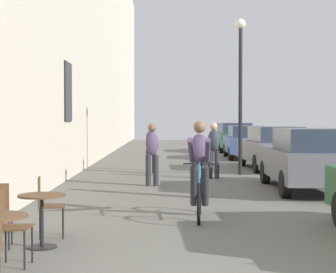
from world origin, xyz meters
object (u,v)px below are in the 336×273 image
object	(u,v)px
cafe_chair_near_toward_street	(8,222)
parked_car_third	(272,147)
pedestrian_furthest	(151,145)
parked_car_fourth	(246,142)
pedestrian_far	(214,147)
cyclist_on_bicycle	(199,172)
pedestrian_near	(199,156)
parked_car_second	(308,158)
pedestrian_mid	(152,151)
street_lamp	(240,76)
cafe_table_mid	(42,209)
cafe_chair_mid_toward_wall	(46,202)
parked_car_fifth	(233,137)

from	to	relation	value
cafe_chair_near_toward_street	parked_car_third	bearing A→B (deg)	66.27
pedestrian_furthest	parked_car_fourth	world-z (taller)	pedestrian_furthest
pedestrian_far	parked_car_third	bearing A→B (deg)	52.14
cyclist_on_bicycle	pedestrian_near	xyz separation A→B (m)	(0.15, 2.50, 0.12)
parked_car_second	parked_car_fourth	world-z (taller)	parked_car_second
pedestrian_mid	pedestrian_far	distance (m)	2.51
cyclist_on_bicycle	parked_car_third	bearing A→B (deg)	71.67
pedestrian_mid	parked_car_third	bearing A→B (deg)	49.38
pedestrian_far	street_lamp	size ratio (longest dim) A/B	0.34
cafe_chair_near_toward_street	cafe_table_mid	bearing A→B (deg)	78.73
cafe_chair_near_toward_street	cafe_table_mid	size ratio (longest dim) A/B	1.24
cafe_chair_near_toward_street	pedestrian_mid	world-z (taller)	pedestrian_mid
pedestrian_far	pedestrian_furthest	bearing A→B (deg)	137.69
cafe_table_mid	cafe_chair_mid_toward_wall	distance (m)	0.66
parked_car_second	pedestrian_mid	bearing A→B (deg)	164.98
cafe_chair_mid_toward_wall	parked_car_fourth	size ratio (longest dim) A/B	0.21
pedestrian_near	parked_car_third	world-z (taller)	pedestrian_near
parked_car_fifth	cafe_chair_mid_toward_wall	bearing A→B (deg)	-103.95
pedestrian_furthest	parked_car_second	bearing A→B (deg)	-48.92
cafe_table_mid	pedestrian_near	xyz separation A→B (m)	(2.42, 4.82, 0.41)
parked_car_third	street_lamp	bearing A→B (deg)	-127.92
cafe_table_mid	parked_car_fifth	world-z (taller)	parked_car_fifth
pedestrian_near	parked_car_third	distance (m)	7.58
cafe_table_mid	parked_car_fifth	xyz separation A→B (m)	(5.37, 22.57, 0.29)
cyclist_on_bicycle	parked_car_fifth	world-z (taller)	cyclist_on_bicycle
cyclist_on_bicycle	pedestrian_near	world-z (taller)	cyclist_on_bicycle
pedestrian_mid	parked_car_fourth	distance (m)	10.96
street_lamp	parked_car_second	size ratio (longest dim) A/B	1.13
pedestrian_near	cafe_chair_mid_toward_wall	bearing A→B (deg)	-120.94
pedestrian_far	parked_car_second	xyz separation A→B (m)	(2.06, -2.81, -0.14)
parked_car_third	parked_car_fifth	distance (m)	10.78
cafe_table_mid	parked_car_second	distance (m)	7.93
cyclist_on_bicycle	parked_car_fourth	bearing A→B (deg)	78.59
parked_car_fourth	parked_car_fifth	xyz separation A→B (m)	(0.08, 5.31, 0.05)
cafe_chair_near_toward_street	parked_car_third	distance (m)	13.91
pedestrian_far	parked_car_third	world-z (taller)	pedestrian_far
pedestrian_far	pedestrian_furthest	world-z (taller)	pedestrian_far
cyclist_on_bicycle	pedestrian_far	world-z (taller)	cyclist_on_bicycle
pedestrian_far	street_lamp	distance (m)	2.67
parked_car_third	parked_car_fourth	xyz separation A→B (m)	(-0.12, 5.47, -0.02)
pedestrian_far	street_lamp	xyz separation A→B (m)	(0.95, 1.22, 2.18)
pedestrian_furthest	pedestrian_mid	bearing A→B (deg)	-88.25
pedestrian_near	street_lamp	distance (m)	5.89
street_lamp	cafe_table_mid	bearing A→B (deg)	-111.96
pedestrian_far	parked_car_second	bearing A→B (deg)	-53.72
cyclist_on_bicycle	pedestrian_far	distance (m)	6.55
pedestrian_near	pedestrian_far	distance (m)	4.06
pedestrian_near	pedestrian_mid	bearing A→B (deg)	116.12
cafe_chair_mid_toward_wall	street_lamp	size ratio (longest dim) A/B	0.18
pedestrian_furthest	parked_car_fifth	bearing A→B (deg)	71.03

